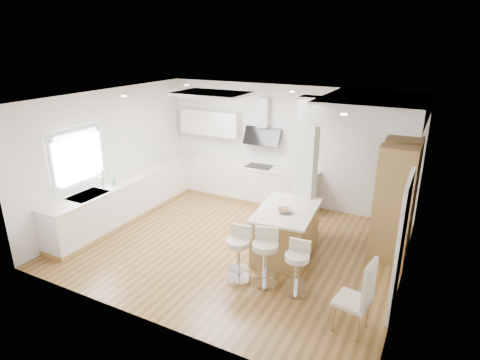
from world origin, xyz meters
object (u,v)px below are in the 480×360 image
Objects in this scene: peninsula at (286,232)px; bar_stool_a at (238,251)px; dining_chair at (360,295)px; bar_stool_c at (297,265)px; bar_stool_b at (265,255)px.

peninsula is 1.69× the size of bar_stool_a.
peninsula is 1.41× the size of dining_chair.
peninsula is 1.79× the size of bar_stool_c.
dining_chair is at bearing -28.53° from bar_stool_c.
bar_stool_b is 1.09× the size of bar_stool_c.
peninsula is 1.19m from bar_stool_a.
bar_stool_b is at bearing 3.36° from bar_stool_a.
peninsula is 1.06m from bar_stool_b.
bar_stool_a is at bearing 179.36° from bar_stool_c.
bar_stool_b is at bearing 172.72° from dining_chair.
dining_chair is (2.02, -0.40, 0.07)m from bar_stool_a.
dining_chair is at bearing -48.23° from peninsula.
bar_stool_b is 1.64m from dining_chair.
bar_stool_b is 0.53m from bar_stool_c.
bar_stool_c is at bearing -0.93° from bar_stool_a.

